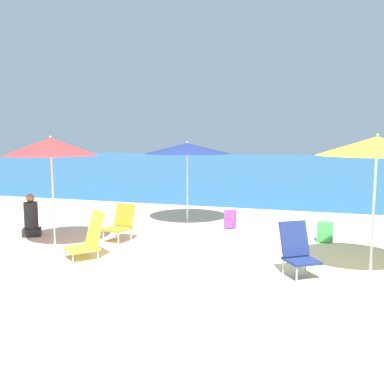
# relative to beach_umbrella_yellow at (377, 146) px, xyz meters

# --- Properties ---
(ground_plane) EXTENTS (60.00, 60.00, 0.00)m
(ground_plane) POSITION_rel_beach_umbrella_yellow_xyz_m (-2.99, 0.19, -1.93)
(ground_plane) COLOR beige
(sea_water) EXTENTS (60.00, 40.00, 0.01)m
(sea_water) POSITION_rel_beach_umbrella_yellow_xyz_m (-2.99, 25.27, -1.92)
(sea_water) COLOR #23669E
(sea_water) RESTS_ON ground
(beach_umbrella_yellow) EXTENTS (1.78, 1.78, 2.11)m
(beach_umbrella_yellow) POSITION_rel_beach_umbrella_yellow_xyz_m (0.00, 0.00, 0.00)
(beach_umbrella_yellow) COLOR white
(beach_umbrella_yellow) RESTS_ON ground
(beach_umbrella_navy) EXTENTS (2.08, 2.08, 1.96)m
(beach_umbrella_navy) POSITION_rel_beach_umbrella_yellow_xyz_m (-3.95, 2.87, -0.13)
(beach_umbrella_navy) COLOR white
(beach_umbrella_navy) RESTS_ON ground
(beach_umbrella_red) EXTENTS (1.73, 1.73, 2.09)m
(beach_umbrella_red) POSITION_rel_beach_umbrella_yellow_xyz_m (-5.65, -0.10, -0.04)
(beach_umbrella_red) COLOR white
(beach_umbrella_red) RESTS_ON ground
(beach_chair_yellow) EXTENTS (0.76, 0.78, 0.80)m
(beach_chair_yellow) POSITION_rel_beach_umbrella_yellow_xyz_m (-4.56, -0.64, -1.58)
(beach_chair_yellow) COLOR silver
(beach_chair_yellow) RESTS_ON ground
(beach_chair_orange) EXTENTS (0.53, 0.62, 0.74)m
(beach_chair_orange) POSITION_rel_beach_umbrella_yellow_xyz_m (-4.60, 0.61, -1.55)
(beach_chair_orange) COLOR silver
(beach_chair_orange) RESTS_ON ground
(beach_chair_navy) EXTENTS (0.68, 0.71, 0.79)m
(beach_chair_navy) POSITION_rel_beach_umbrella_yellow_xyz_m (-1.07, -0.51, -1.53)
(beach_chair_navy) COLOR silver
(beach_chair_navy) RESTS_ON ground
(person_seated_near) EXTENTS (0.48, 0.46, 0.89)m
(person_seated_near) POSITION_rel_beach_umbrella_yellow_xyz_m (-6.57, 0.40, -1.56)
(person_seated_near) COLOR #262628
(person_seated_near) RESTS_ON ground
(backpack_green) EXTENTS (0.30, 0.27, 0.40)m
(backpack_green) POSITION_rel_beach_umbrella_yellow_xyz_m (-0.70, 1.77, -1.73)
(backpack_green) COLOR #47B756
(backpack_green) RESTS_ON ground
(backpack_purple) EXTENTS (0.24, 0.19, 0.42)m
(backpack_purple) POSITION_rel_beach_umbrella_yellow_xyz_m (-2.77, 2.41, -1.72)
(backpack_purple) COLOR purple
(backpack_purple) RESTS_ON ground
(water_bottle) EXTENTS (0.07, 0.07, 0.23)m
(water_bottle) POSITION_rel_beach_umbrella_yellow_xyz_m (-5.19, 1.60, -1.84)
(water_bottle) COLOR #8CCCEA
(water_bottle) RESTS_ON ground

